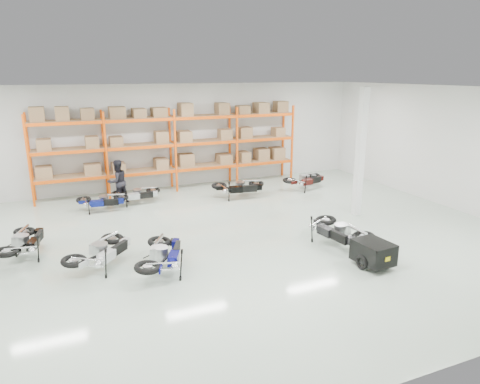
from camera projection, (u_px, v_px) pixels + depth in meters
name	position (u px, v px, depth m)	size (l,w,h in m)	color
room	(226.00, 168.00, 12.53)	(18.00, 18.00, 18.00)	#ACC0AD
pallet_rack	(172.00, 138.00, 18.26)	(11.28, 0.98, 3.62)	#F3540C
structural_column	(360.00, 153.00, 14.90)	(0.25, 0.25, 4.50)	white
moto_blue_centre	(163.00, 250.00, 10.91)	(0.85, 1.91, 1.17)	#080953
moto_silver_left	(101.00, 247.00, 11.15)	(0.83, 1.86, 1.14)	silver
moto_black_far_left	(24.00, 238.00, 11.83)	(0.80, 1.79, 1.10)	black
moto_touring_right	(338.00, 226.00, 12.58)	(0.86, 1.93, 1.18)	black
trailer	(373.00, 252.00, 11.21)	(0.86, 1.66, 0.68)	black
moto_back_a	(102.00, 198.00, 15.78)	(0.72, 1.61, 0.99)	navy
moto_back_b	(137.00, 191.00, 16.64)	(0.72, 1.63, 1.00)	#AAADB3
moto_back_c	(239.00, 184.00, 17.43)	(0.84, 1.89, 1.15)	black
moto_back_d	(306.00, 177.00, 18.69)	(0.80, 1.80, 1.10)	#45100D
person_back	(118.00, 182.00, 16.63)	(0.83, 0.65, 1.72)	black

